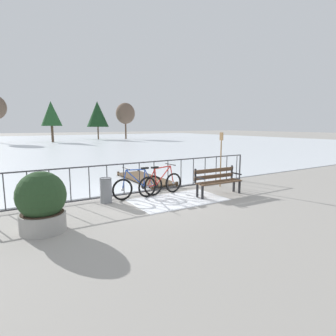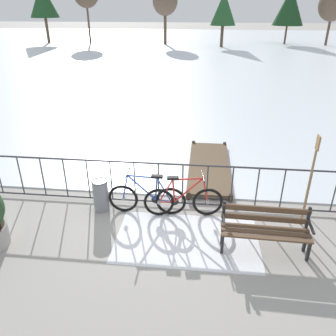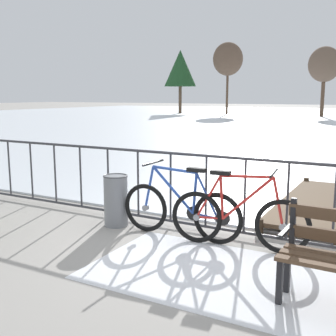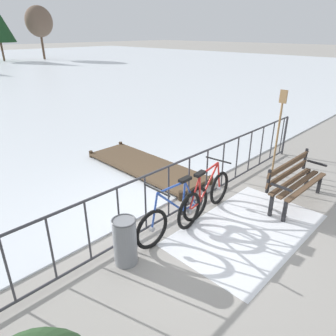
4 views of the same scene
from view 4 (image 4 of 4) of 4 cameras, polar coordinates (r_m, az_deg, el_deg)
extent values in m
plane|color=#9E9991|center=(5.67, 0.11, -9.43)|extent=(160.00, 160.00, 0.00)
cube|color=white|center=(5.58, 14.52, -10.92)|extent=(2.79, 1.67, 0.01)
cylinder|color=#38383D|center=(5.17, 0.12, 0.33)|extent=(9.00, 0.04, 0.04)
cylinder|color=#38383D|center=(5.63, 0.11, -8.75)|extent=(9.00, 0.04, 0.04)
cylinder|color=#38383D|center=(8.94, 20.72, 5.57)|extent=(0.06, 0.06, 1.05)
cylinder|color=#38383D|center=(4.23, -27.49, -16.53)|extent=(0.03, 0.03, 0.97)
cylinder|color=#38383D|center=(4.35, -20.73, -13.90)|extent=(0.03, 0.03, 0.97)
cylinder|color=#38383D|center=(4.53, -14.57, -11.28)|extent=(0.03, 0.03, 0.97)
cylinder|color=#38383D|center=(4.77, -9.06, -8.79)|extent=(0.03, 0.03, 0.97)
cylinder|color=#38383D|center=(5.06, -4.17, -6.49)|extent=(0.03, 0.03, 0.97)
cylinder|color=#38383D|center=(5.38, 0.12, -4.40)|extent=(0.03, 0.03, 0.97)
cylinder|color=#38383D|center=(5.74, 3.88, -2.55)|extent=(0.03, 0.03, 0.97)
cylinder|color=#38383D|center=(6.12, 7.17, -0.91)|extent=(0.03, 0.03, 0.97)
cylinder|color=#38383D|center=(6.52, 10.07, 0.54)|extent=(0.03, 0.03, 0.97)
cylinder|color=#38383D|center=(6.95, 12.62, 1.81)|extent=(0.03, 0.03, 0.97)
cylinder|color=#38383D|center=(7.39, 14.87, 2.93)|extent=(0.03, 0.03, 0.97)
cylinder|color=#38383D|center=(7.84, 16.87, 3.92)|extent=(0.03, 0.03, 0.97)
cylinder|color=#38383D|center=(8.30, 18.66, 4.79)|extent=(0.03, 0.03, 0.97)
cylinder|color=#38383D|center=(8.77, 20.26, 5.57)|extent=(0.03, 0.03, 0.97)
torus|color=black|center=(5.50, 5.07, -6.64)|extent=(0.66, 0.06, 0.66)
cylinder|color=gray|center=(5.50, 5.07, -6.64)|extent=(0.08, 0.06, 0.08)
torus|color=black|center=(4.85, -2.98, -11.22)|extent=(0.66, 0.06, 0.66)
cylinder|color=gray|center=(4.85, -2.98, -11.22)|extent=(0.08, 0.06, 0.08)
cylinder|color=#2D51B2|center=(5.15, 2.95, -5.22)|extent=(0.08, 0.04, 0.53)
cylinder|color=#2D51B2|center=(4.94, 0.52, -6.36)|extent=(0.61, 0.04, 0.59)
cylinder|color=#2D51B2|center=(4.82, 0.70, -3.55)|extent=(0.63, 0.04, 0.07)
cylinder|color=#2D51B2|center=(5.38, 3.93, -7.22)|extent=(0.34, 0.03, 0.05)
cylinder|color=#2D51B2|center=(5.26, 4.16, -4.66)|extent=(0.32, 0.03, 0.56)
cylinder|color=#2D51B2|center=(4.73, -2.50, -8.04)|extent=(0.16, 0.03, 0.59)
cube|color=black|center=(5.02, 3.18, -2.10)|extent=(0.24, 0.10, 0.05)
cylinder|color=black|center=(4.59, -2.00, -4.14)|extent=(0.03, 0.52, 0.03)
cylinder|color=black|center=(5.27, 2.73, -7.81)|extent=(0.18, 0.02, 0.18)
torus|color=black|center=(5.29, 3.93, -7.92)|extent=(0.66, 0.14, 0.66)
cylinder|color=gray|center=(5.29, 3.93, -7.92)|extent=(0.09, 0.07, 0.08)
torus|color=black|center=(6.09, 9.46, -3.67)|extent=(0.66, 0.14, 0.66)
cylinder|color=gray|center=(6.09, 9.46, -3.67)|extent=(0.09, 0.07, 0.08)
cylinder|color=red|center=(5.38, 5.89, -3.91)|extent=(0.08, 0.04, 0.53)
cylinder|color=red|center=(5.62, 7.60, -2.57)|extent=(0.61, 0.11, 0.59)
cylinder|color=red|center=(5.49, 7.64, -0.17)|extent=(0.63, 0.11, 0.07)
cylinder|color=red|center=(5.41, 4.93, -7.07)|extent=(0.34, 0.07, 0.05)
cylinder|color=red|center=(5.26, 4.91, -4.70)|extent=(0.32, 0.07, 0.56)
cylinder|color=red|center=(5.91, 9.35, -1.41)|extent=(0.16, 0.05, 0.59)
cube|color=black|center=(5.23, 5.90, -1.05)|extent=(0.25, 0.13, 0.05)
cylinder|color=black|center=(5.72, 9.27, 1.45)|extent=(0.09, 0.52, 0.03)
cylinder|color=black|center=(5.53, 5.89, -6.26)|extent=(0.18, 0.04, 0.18)
cube|color=brown|center=(6.49, 21.78, -2.26)|extent=(1.60, 0.14, 0.04)
cube|color=brown|center=(6.44, 23.00, -2.68)|extent=(1.60, 0.14, 0.04)
cube|color=brown|center=(6.39, 24.24, -3.10)|extent=(1.60, 0.14, 0.04)
cube|color=brown|center=(6.47, 21.21, -0.88)|extent=(1.60, 0.10, 0.12)
cube|color=brown|center=(6.39, 21.47, 0.74)|extent=(1.60, 0.10, 0.12)
cube|color=black|center=(7.15, 26.18, -2.59)|extent=(0.05, 0.06, 0.44)
cube|color=black|center=(7.22, 24.26, -1.95)|extent=(0.05, 0.06, 0.44)
cube|color=black|center=(7.09, 24.00, 1.57)|extent=(0.05, 0.05, 0.45)
cube|color=black|center=(7.02, 25.81, 0.80)|extent=(0.05, 0.40, 0.04)
cube|color=black|center=(5.87, 20.75, -7.41)|extent=(0.05, 0.06, 0.44)
cube|color=black|center=(5.96, 18.49, -6.55)|extent=(0.05, 0.06, 0.44)
cube|color=black|center=(5.80, 18.04, -2.36)|extent=(0.05, 0.05, 0.45)
cube|color=black|center=(5.72, 20.19, -3.36)|extent=(0.05, 0.40, 0.04)
cylinder|color=gray|center=(4.59, -7.94, -13.34)|extent=(0.34, 0.34, 0.72)
torus|color=#494A4E|center=(4.38, -8.21, -9.60)|extent=(0.35, 0.35, 0.02)
cylinder|color=#937047|center=(7.42, 19.44, 4.80)|extent=(0.04, 0.04, 1.70)
cube|color=#937047|center=(7.18, 20.54, 12.26)|extent=(0.03, 0.16, 0.28)
cube|color=brown|center=(7.54, -4.22, 0.48)|extent=(1.10, 3.22, 0.06)
cylinder|color=#3C2E20|center=(6.21, 2.37, -5.17)|extent=(0.10, 0.10, 0.20)
cylinder|color=#3C2E20|center=(6.89, 7.90, -2.24)|extent=(0.10, 0.10, 0.20)
cylinder|color=#3C2E20|center=(8.49, -14.02, 2.42)|extent=(0.10, 0.10, 0.20)
cylinder|color=#3C2E20|center=(9.00, -8.74, 4.13)|extent=(0.10, 0.10, 0.20)
cylinder|color=brown|center=(40.02, -28.42, 19.28)|extent=(0.21, 0.21, 3.25)
cylinder|color=brown|center=(40.74, -22.15, 20.28)|extent=(0.25, 0.25, 3.14)
ellipsoid|color=brown|center=(40.72, -22.74, 23.69)|extent=(2.96, 2.96, 3.25)
camera|label=1|loc=(4.88, 133.97, -28.18)|focal=30.06mm
camera|label=2|loc=(5.44, 85.85, 13.96)|focal=35.60mm
camera|label=3|loc=(6.00, 59.41, -0.44)|focal=44.93mm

